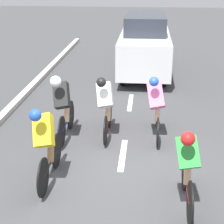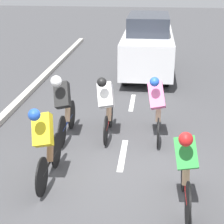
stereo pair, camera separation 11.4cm
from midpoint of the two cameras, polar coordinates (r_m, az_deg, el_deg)
The scene contains 9 objects.
ground_plane at distance 7.38m, azimuth 0.93°, elevation -8.42°, with size 60.00×60.00×0.00m, color #424244.
lane_stripe_mid at distance 7.83m, azimuth 1.23°, elevation -6.52°, with size 0.12×1.40×0.01m, color white.
lane_stripe_far at distance 10.76m, azimuth 2.51°, elevation 1.48°, with size 0.12×1.40×0.01m, color white.
cyclist_yellow at distance 6.67m, azimuth -10.54°, elevation -4.67°, with size 0.42×1.66×1.51m.
cyclist_green at distance 6.00m, azimuth 10.89°, elevation -8.16°, with size 0.41×1.70×1.45m.
cyclist_pink at distance 8.35m, azimuth 6.38°, elevation 1.06°, with size 0.44×1.70×1.50m.
cyclist_white at distance 8.35m, azimuth -1.34°, elevation 1.10°, with size 0.42×1.62×1.47m.
cyclist_black at distance 8.30m, azimuth -7.90°, elevation 1.12°, with size 0.43×1.68×1.54m.
support_car at distance 13.47m, azimuth 4.77°, elevation 10.14°, with size 1.70×4.45×2.08m.
Camera 1 is at (-0.43, 6.39, 3.68)m, focal length 60.00 mm.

